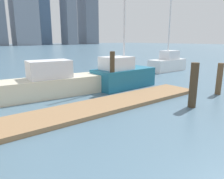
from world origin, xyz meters
TOP-DOWN VIEW (x-y plane):
  - ground_plane at (0.00, 20.00)m, footprint 300.00×300.00m
  - floating_dock at (2.17, 8.45)m, footprint 11.34×2.00m
  - dock_piling_0 at (5.28, 6.01)m, footprint 0.35×0.35m
  - dock_piling_1 at (8.57, 6.42)m, footprint 0.31×0.31m
  - dock_piling_2 at (4.06, 10.37)m, footprint 0.28×0.28m
  - dock_piling_3 at (5.99, 12.78)m, footprint 0.33×0.33m
  - moored_boat_2 at (0.59, 11.93)m, footprint 6.58×2.22m
  - moored_boat_3 at (13.84, 14.00)m, footprint 4.03×1.60m
  - moored_boat_4 at (5.50, 11.16)m, footprint 4.13×2.05m
  - skyline_tower_4 at (32.56, 122.43)m, footprint 13.37×9.18m

SIDE VIEW (x-z plane):
  - ground_plane at x=0.00m, z-range 0.00..0.00m
  - floating_dock at x=2.17m, z-range 0.00..0.18m
  - moored_boat_2 at x=0.59m, z-range -0.27..1.67m
  - moored_boat_3 at x=13.84m, z-range -3.25..4.87m
  - moored_boat_4 at x=5.50m, z-range -3.23..4.88m
  - dock_piling_1 at x=8.57m, z-range 0.00..1.76m
  - dock_piling_0 at x=5.28m, z-range 0.00..2.04m
  - dock_piling_3 at x=5.99m, z-range 0.00..2.20m
  - dock_piling_2 at x=4.06m, z-range 0.00..2.38m
  - skyline_tower_4 at x=32.56m, z-range 0.00..34.79m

